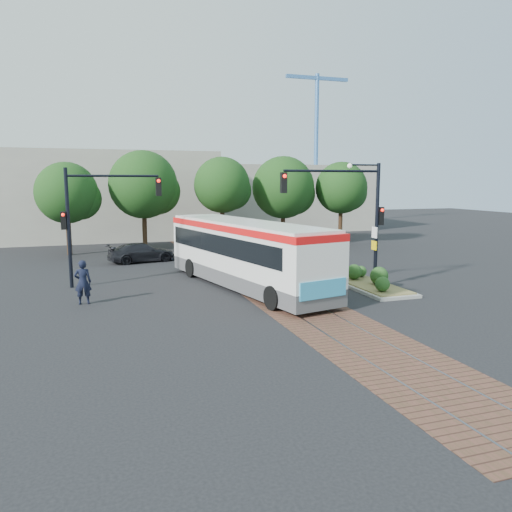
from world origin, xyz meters
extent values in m
plane|color=black|center=(0.00, 0.00, 0.00)|extent=(120.00, 120.00, 0.00)
cube|color=brown|center=(0.00, 4.00, 0.01)|extent=(3.60, 40.00, 0.01)
cube|color=slate|center=(-0.75, 4.00, 0.01)|extent=(0.06, 40.00, 0.01)
cube|color=slate|center=(0.75, 4.00, 0.01)|extent=(0.06, 40.00, 0.01)
cylinder|color=#382314|center=(-10.00, 16.00, 1.43)|extent=(0.36, 0.36, 2.86)
sphere|color=black|center=(-10.00, 16.00, 4.51)|extent=(4.40, 4.40, 4.40)
cylinder|color=#382314|center=(-4.50, 16.80, 1.56)|extent=(0.36, 0.36, 3.12)
sphere|color=black|center=(-4.50, 16.80, 5.07)|extent=(5.20, 5.20, 5.20)
cylinder|color=#382314|center=(1.50, 16.00, 1.69)|extent=(0.36, 0.36, 3.39)
sphere|color=black|center=(1.50, 16.00, 5.04)|extent=(4.40, 4.40, 4.40)
cylinder|color=#382314|center=(7.00, 16.80, 1.43)|extent=(0.36, 0.36, 2.86)
sphere|color=black|center=(7.00, 16.80, 4.81)|extent=(5.20, 5.20, 5.20)
cylinder|color=#382314|center=(12.00, 16.00, 1.56)|extent=(0.36, 0.36, 3.12)
sphere|color=black|center=(12.00, 16.00, 4.77)|extent=(4.40, 4.40, 4.40)
cube|color=#ADA899|center=(-8.00, 28.00, 4.00)|extent=(22.00, 12.00, 8.00)
cube|color=#ADA899|center=(12.00, 30.00, 3.50)|extent=(18.00, 10.00, 7.00)
cylinder|color=#3F72B2|center=(18.00, 34.00, 9.00)|extent=(0.50, 0.50, 18.00)
cube|color=#3F72B2|center=(18.00, 34.00, 17.50)|extent=(8.00, 0.40, 0.40)
cube|color=#49494C|center=(-1.15, 1.22, 0.57)|extent=(5.26, 12.77, 0.73)
cube|color=white|center=(-1.15, 1.22, 1.93)|extent=(5.28, 12.78, 1.98)
cube|color=black|center=(-1.22, 1.52, 2.24)|extent=(5.07, 11.57, 0.94)
cube|color=red|center=(-1.15, 1.22, 3.07)|extent=(5.32, 12.79, 0.31)
cube|color=white|center=(-1.15, 1.22, 3.28)|extent=(5.11, 12.35, 0.15)
cube|color=black|center=(0.18, -4.73, 2.34)|extent=(1.65, 0.48, 0.94)
cube|color=#3197C5|center=(0.22, -4.91, 1.09)|extent=(2.25, 0.56, 0.73)
cube|color=orange|center=(0.40, 0.50, 1.30)|extent=(1.08, 4.59, 1.15)
cylinder|color=black|center=(-1.34, -3.42, 0.52)|extent=(0.58, 1.10, 1.04)
cylinder|color=black|center=(1.00, -2.90, 0.52)|extent=(0.58, 1.10, 1.04)
cylinder|color=black|center=(-3.18, 4.82, 0.52)|extent=(0.58, 1.10, 1.04)
cylinder|color=black|center=(-0.84, 5.34, 0.52)|extent=(0.58, 1.10, 1.04)
cube|color=gray|center=(4.80, -1.00, 0.07)|extent=(2.20, 5.20, 0.15)
cube|color=olive|center=(4.80, -1.00, 0.19)|extent=(1.90, 4.80, 0.08)
sphere|color=#1E4719|center=(4.40, -2.60, 0.58)|extent=(0.70, 0.70, 0.70)
sphere|color=#1E4719|center=(5.10, -1.20, 0.68)|extent=(0.90, 0.90, 0.90)
sphere|color=#1E4719|center=(4.60, 0.40, 0.63)|extent=(0.80, 0.80, 0.80)
sphere|color=#1E4719|center=(5.30, 0.90, 0.53)|extent=(0.60, 0.60, 0.60)
cylinder|color=black|center=(5.10, -0.80, 3.21)|extent=(0.18, 0.18, 6.00)
cylinder|color=black|center=(2.60, -0.80, 5.81)|extent=(5.00, 0.12, 0.12)
cube|color=black|center=(0.10, -0.80, 5.26)|extent=(0.28, 0.22, 0.95)
sphere|color=#FF190C|center=(0.10, -0.94, 5.56)|extent=(0.18, 0.18, 0.18)
cube|color=black|center=(5.32, -0.80, 3.61)|extent=(0.26, 0.20, 0.90)
sphere|color=#FF190C|center=(5.32, -0.93, 3.92)|extent=(0.16, 0.16, 0.16)
cube|color=white|center=(4.92, -0.92, 2.81)|extent=(0.04, 0.45, 0.55)
cube|color=yellow|center=(4.92, -0.92, 2.17)|extent=(0.04, 0.45, 0.45)
cylinder|color=black|center=(4.30, -0.80, 6.12)|extent=(1.60, 0.08, 0.08)
sphere|color=silver|center=(3.50, -0.80, 6.06)|extent=(0.24, 0.24, 0.24)
cylinder|color=black|center=(-9.50, 4.00, 3.00)|extent=(0.18, 0.18, 6.00)
cylinder|color=black|center=(-7.25, 4.00, 5.60)|extent=(4.50, 0.12, 0.12)
cube|color=black|center=(-5.00, 4.00, 5.05)|extent=(0.28, 0.22, 0.95)
sphere|color=#FF190C|center=(-5.00, 3.86, 5.35)|extent=(0.18, 0.18, 0.18)
cube|color=black|center=(-9.72, 4.00, 3.40)|extent=(0.26, 0.20, 0.90)
sphere|color=#FF190C|center=(-9.72, 3.87, 3.70)|extent=(0.16, 0.16, 0.16)
imported|color=black|center=(-8.88, 0.16, 0.98)|extent=(0.73, 0.49, 1.96)
imported|color=black|center=(-5.32, 11.14, 0.64)|extent=(4.70, 2.69, 1.28)
camera|label=1|loc=(-8.42, -22.44, 5.34)|focal=35.00mm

